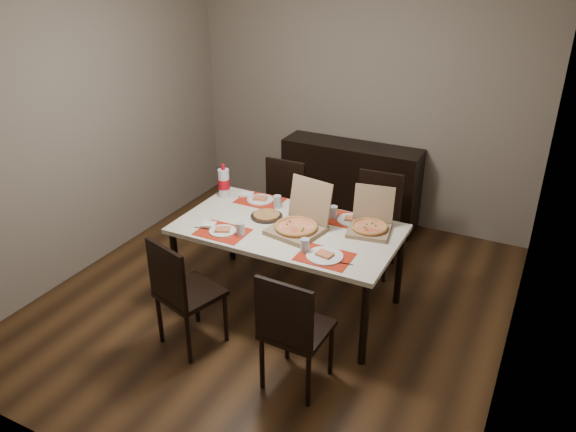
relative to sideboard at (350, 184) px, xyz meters
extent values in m
cube|color=#452A15|center=(0.00, -1.78, -0.46)|extent=(3.80, 4.00, 0.02)
cube|color=gray|center=(0.00, 0.23, 0.85)|extent=(3.80, 0.02, 2.60)
cube|color=gray|center=(-1.91, -1.78, 0.85)|extent=(0.02, 4.00, 2.60)
cube|color=gray|center=(1.91, -1.78, 0.85)|extent=(0.02, 4.00, 2.60)
cube|color=black|center=(0.00, 0.00, 0.00)|extent=(1.50, 0.40, 0.90)
cube|color=beige|center=(0.12, -1.76, 0.28)|extent=(1.80, 1.00, 0.04)
cylinder|color=black|center=(-0.72, -2.20, -0.10)|extent=(0.06, 0.06, 0.71)
cylinder|color=black|center=(0.96, -2.20, -0.10)|extent=(0.06, 0.06, 0.71)
cylinder|color=black|center=(-0.72, -1.32, -0.10)|extent=(0.06, 0.06, 0.71)
cylinder|color=black|center=(0.96, -1.32, -0.10)|extent=(0.06, 0.06, 0.71)
cube|color=black|center=(-0.31, -2.55, 0.00)|extent=(0.52, 0.52, 0.04)
cube|color=black|center=(-0.36, -2.74, 0.25)|extent=(0.41, 0.15, 0.46)
cylinder|color=black|center=(-0.53, -2.68, -0.24)|extent=(0.04, 0.04, 0.43)
cylinder|color=black|center=(-0.19, -2.78, -0.24)|extent=(0.04, 0.04, 0.43)
cylinder|color=black|center=(-0.43, -2.33, -0.24)|extent=(0.04, 0.04, 0.43)
cylinder|color=black|center=(-0.08, -2.43, -0.24)|extent=(0.04, 0.04, 0.43)
cube|color=black|center=(0.61, -2.59, 0.00)|extent=(0.43, 0.43, 0.04)
cube|color=black|center=(0.60, -2.78, 0.25)|extent=(0.42, 0.04, 0.46)
cylinder|color=black|center=(0.42, -2.76, -0.24)|extent=(0.04, 0.04, 0.43)
cylinder|color=black|center=(0.78, -2.77, -0.24)|extent=(0.04, 0.04, 0.43)
cylinder|color=black|center=(0.44, -2.40, -0.24)|extent=(0.04, 0.04, 0.43)
cylinder|color=black|center=(0.80, -2.41, -0.24)|extent=(0.04, 0.04, 0.43)
cube|color=black|center=(-0.38, -1.01, 0.00)|extent=(0.43, 0.43, 0.04)
cube|color=black|center=(-0.38, -0.82, 0.25)|extent=(0.42, 0.04, 0.46)
cylinder|color=black|center=(-0.20, -0.82, -0.24)|extent=(0.04, 0.04, 0.43)
cylinder|color=black|center=(-0.56, -0.83, -0.24)|extent=(0.04, 0.04, 0.43)
cylinder|color=black|center=(-0.20, -1.18, -0.24)|extent=(0.04, 0.04, 0.43)
cylinder|color=black|center=(-0.56, -1.19, -0.24)|extent=(0.04, 0.04, 0.43)
cube|color=black|center=(0.57, -0.88, 0.00)|extent=(0.45, 0.45, 0.04)
cube|color=black|center=(0.55, -0.69, 0.25)|extent=(0.42, 0.06, 0.46)
cylinder|color=black|center=(0.73, -0.69, -0.24)|extent=(0.04, 0.04, 0.43)
cylinder|color=black|center=(0.38, -0.71, -0.24)|extent=(0.04, 0.04, 0.43)
cylinder|color=black|center=(0.76, -1.05, -0.24)|extent=(0.04, 0.04, 0.43)
cylinder|color=black|center=(0.40, -1.07, -0.24)|extent=(0.04, 0.04, 0.43)
cube|color=red|center=(-0.31, -2.08, 0.30)|extent=(0.40, 0.30, 0.00)
cylinder|color=white|center=(-0.31, -2.08, 0.31)|extent=(0.22, 0.22, 0.01)
cube|color=#EFC677|center=(-0.31, -2.08, 0.33)|extent=(0.15, 0.13, 0.02)
cylinder|color=#AFB3BB|center=(-0.15, -2.06, 0.36)|extent=(0.07, 0.07, 0.11)
cube|color=#B2B2B7|center=(-0.46, -2.10, 0.30)|extent=(0.20, 0.04, 0.00)
cube|color=white|center=(-0.47, -2.04, 0.31)|extent=(0.13, 0.13, 0.02)
cube|color=red|center=(0.58, -2.07, 0.30)|extent=(0.40, 0.30, 0.00)
cylinder|color=white|center=(0.58, -2.07, 0.31)|extent=(0.28, 0.28, 0.01)
cube|color=#EFC677|center=(0.58, -2.07, 0.33)|extent=(0.14, 0.11, 0.02)
cylinder|color=#AFB3BB|center=(0.42, -2.07, 0.36)|extent=(0.07, 0.07, 0.11)
cube|color=#B2B2B7|center=(0.71, -2.10, 0.30)|extent=(0.20, 0.04, 0.00)
cube|color=red|center=(-0.33, -1.41, 0.30)|extent=(0.40, 0.30, 0.00)
cylinder|color=white|center=(-0.33, -1.41, 0.31)|extent=(0.24, 0.24, 0.01)
cube|color=#EFC677|center=(-0.33, -1.41, 0.33)|extent=(0.14, 0.11, 0.02)
cylinder|color=#AFB3BB|center=(-0.13, -1.47, 0.36)|extent=(0.07, 0.07, 0.11)
cube|color=#B2B2B7|center=(-0.46, -1.41, 0.30)|extent=(0.20, 0.04, 0.00)
cube|color=white|center=(-0.49, -1.37, 0.31)|extent=(0.13, 0.13, 0.02)
cube|color=red|center=(0.55, -1.42, 0.30)|extent=(0.40, 0.30, 0.00)
cylinder|color=white|center=(0.55, -1.42, 0.31)|extent=(0.25, 0.25, 0.01)
cube|color=#EFC677|center=(0.55, -1.42, 0.33)|extent=(0.14, 0.12, 0.02)
cylinder|color=#AFB3BB|center=(0.39, -1.45, 0.36)|extent=(0.07, 0.07, 0.11)
cube|color=#B2B2B7|center=(0.72, -1.42, 0.30)|extent=(0.20, 0.04, 0.00)
cube|color=white|center=(0.27, -1.85, 0.31)|extent=(0.16, 0.16, 0.02)
cube|color=#8B6F50|center=(0.22, -1.82, 0.32)|extent=(0.45, 0.45, 0.04)
cube|color=#8B6F50|center=(0.26, -1.63, 0.51)|extent=(0.39, 0.15, 0.35)
cylinder|color=#EFC677|center=(0.22, -1.82, 0.35)|extent=(0.38, 0.38, 0.02)
cube|color=#8B6F50|center=(0.74, -1.54, 0.32)|extent=(0.37, 0.37, 0.03)
cube|color=#8B6F50|center=(0.72, -1.38, 0.48)|extent=(0.33, 0.13, 0.29)
cylinder|color=#EFC677|center=(0.74, -1.54, 0.34)|extent=(0.32, 0.32, 0.02)
cylinder|color=black|center=(-0.12, -1.68, 0.31)|extent=(0.27, 0.27, 0.01)
cylinder|color=#B48145|center=(-0.12, -1.68, 0.32)|extent=(0.22, 0.22, 0.02)
imported|color=white|center=(0.26, -1.59, 0.32)|extent=(0.15, 0.15, 0.03)
cylinder|color=silver|center=(-0.67, -1.48, 0.43)|extent=(0.10, 0.10, 0.26)
cylinder|color=#B30816|center=(-0.67, -1.48, 0.43)|extent=(0.11, 0.11, 0.09)
cylinder|color=#B30816|center=(-0.67, -1.48, 0.59)|extent=(0.03, 0.03, 0.05)
camera|label=1|loc=(1.96, -5.40, 2.40)|focal=35.00mm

